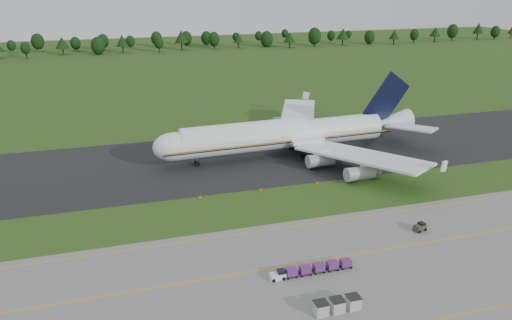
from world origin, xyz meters
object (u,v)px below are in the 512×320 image
object	(u,v)px
utility_cart	(420,228)
baggage_train	(310,269)
uld_row	(337,305)
edge_markers	(261,190)
aircraft	(285,134)

from	to	relation	value
utility_cart	baggage_train	bearing A→B (deg)	-163.61
baggage_train	uld_row	xyz separation A→B (m)	(-0.02, -9.49, 0.20)
utility_cart	edge_markers	size ratio (longest dim) A/B	0.09
baggage_train	edge_markers	bearing A→B (deg)	86.61
utility_cart	edge_markers	distance (m)	33.19
utility_cart	uld_row	world-z (taller)	uld_row
baggage_train	uld_row	size ratio (longest dim) A/B	1.99
baggage_train	utility_cart	bearing A→B (deg)	16.39
baggage_train	edge_markers	world-z (taller)	baggage_train
utility_cart	edge_markers	world-z (taller)	utility_cart
aircraft	edge_markers	xyz separation A→B (m)	(-12.55, -19.97, -5.33)
baggage_train	edge_markers	xyz separation A→B (m)	(1.89, 31.83, -0.51)
uld_row	edge_markers	bearing A→B (deg)	87.36
baggage_train	utility_cart	distance (m)	24.99
aircraft	utility_cart	size ratio (longest dim) A/B	28.76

